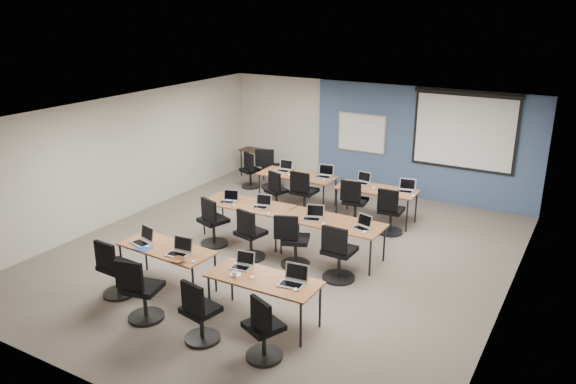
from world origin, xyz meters
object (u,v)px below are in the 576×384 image
Objects in this scene: training_table_mid_right at (332,223)px; laptop_9 at (324,174)px; utility_table at (256,154)px; spare_chair_b at (250,173)px; task_chair_11 at (390,215)px; task_chair_0 at (115,273)px; whiteboard at (362,133)px; task_chair_2 at (199,317)px; task_chair_5 at (250,238)px; task_chair_7 at (338,257)px; training_table_front_left at (167,250)px; laptop_5 at (262,204)px; laptop_11 at (406,189)px; laptop_0 at (143,239)px; laptop_6 at (313,216)px; laptop_10 at (363,181)px; laptop_4 at (229,199)px; task_chair_9 at (303,197)px; task_chair_1 at (141,295)px; task_chair_10 at (354,206)px; training_table_back_right at (376,191)px; laptop_2 at (243,264)px; laptop_8 at (284,168)px; projector_screen at (465,127)px; laptop_1 at (179,250)px; training_table_mid_left at (247,206)px; training_table_back_left at (297,176)px; laptop_3 at (294,279)px; task_chair_8 at (276,194)px; spare_chair_a at (271,172)px; task_chair_4 at (213,226)px; training_table_front_right at (263,281)px; laptop_7 at (363,225)px.

training_table_mid_right is 2.78m from laptop_9.
utility_table is 1.05m from spare_chair_b.
task_chair_0 is at bearing -124.97° from task_chair_11.
whiteboard reaches higher than task_chair_0.
task_chair_11 is (0.93, 5.05, 0.01)m from task_chair_2.
task_chair_7 reaches higher than task_chair_5.
training_table_front_left is 2.43m from laptop_5.
task_chair_11 is at bearing -106.08° from laptop_11.
laptop_11 is at bearing 72.55° from laptop_0.
laptop_6 is 1.05× the size of laptop_10.
laptop_11 reaches higher than laptop_5.
laptop_10 is at bearing 35.84° from laptop_4.
task_chair_9 reaches higher than training_table_front_left.
laptop_0 is (-1.13, -6.55, -0.65)m from whiteboard.
laptop_11 is at bearing 57.04° from task_chair_1.
task_chair_11 is at bearing -21.64° from utility_table.
laptop_10 is at bearing 91.26° from task_chair_10.
laptop_2 is (-0.36, -4.58, 0.11)m from training_table_back_right.
laptop_0 is 0.35× the size of task_chair_5.
laptop_8 reaches higher than laptop_2.
projector_screen is at bearing 6.60° from utility_table.
laptop_1 is (0.81, -0.04, -0.00)m from laptop_0.
laptop_0 is at bearing -171.63° from training_table_front_left.
task_chair_1 is 5.43m from task_chair_11.
task_chair_1 is 2.95× the size of laptop_11.
training_table_mid_left is 2.24m from training_table_back_left.
task_chair_7 is (-0.08, 1.68, -0.36)m from laptop_3.
task_chair_11 is at bearing 43.97° from laptop_6.
task_chair_9 is at bearing -139.91° from projector_screen.
laptop_9 is at bearing 87.71° from training_table_front_left.
laptop_1 is 4.23m from task_chair_8.
spare_chair_a is at bearing 108.87° from laptop_2.
laptop_8 is at bearing -35.64° from utility_table.
laptop_4 is 0.30× the size of task_chair_4.
task_chair_8 is at bearing 119.14° from laptop_6.
task_chair_9 is at bearing 84.70° from laptop_1.
laptop_7 reaches higher than training_table_front_right.
task_chair_2 is at bearing -103.41° from task_chair_11.
training_table_mid_right is 5.46m from utility_table.
training_table_front_left is at bearing -140.54° from laptop_6.
training_table_mid_right is (1.86, 2.42, 0.01)m from training_table_front_left.
laptop_1 reaches higher than training_table_front_right.
spare_chair_a is (-3.73, 5.41, -0.36)m from laptop_3.
task_chair_8 is at bearing -168.36° from training_table_back_right.
laptop_9 is 0.38× the size of spare_chair_b.
training_table_front_left is 1.97× the size of utility_table.
training_table_mid_right is (-0.10, 2.53, 0.01)m from training_table_front_right.
task_chair_1 is 1.57m from laptop_2.
laptop_1 is at bearing 77.07° from task_chair_1.
laptop_5 is (-0.35, -4.11, -0.66)m from whiteboard.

